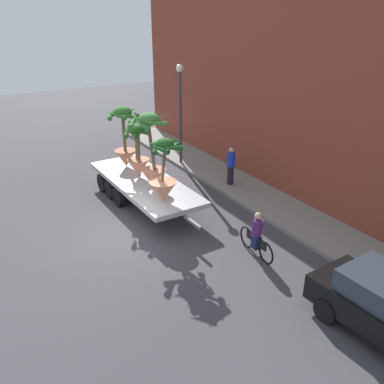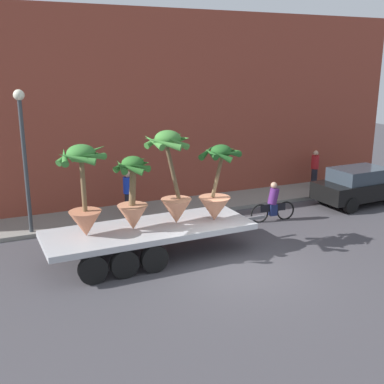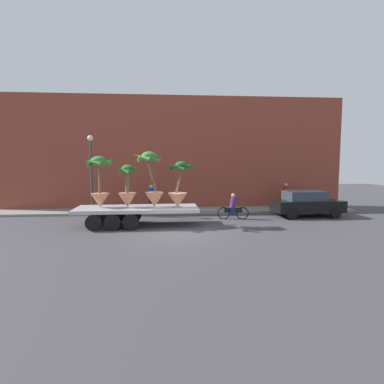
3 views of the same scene
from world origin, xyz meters
name	(u,v)px [view 3 (image 3 of 3)]	position (x,y,z in m)	size (l,w,h in m)	color
ground_plane	(179,233)	(0.00, 0.00, 0.00)	(60.00, 60.00, 0.00)	#423F44
sidewalk	(175,211)	(0.00, 6.10, 0.07)	(24.00, 2.20, 0.15)	gray
building_facade	(174,153)	(0.00, 7.80, 3.95)	(24.00, 1.20, 7.89)	brown
flatbed_trailer	(132,211)	(-2.38, 1.81, 0.77)	(7.35, 2.42, 0.98)	#B7BABF
potted_palm_rear	(152,181)	(-1.32, 1.83, 2.34)	(1.57, 1.57, 2.91)	tan
potted_palm_middle	(179,189)	(0.07, 1.62, 1.94)	(1.35, 1.39, 2.40)	tan
potted_palm_front	(100,183)	(-4.01, 1.84, 2.27)	(1.53, 1.60, 2.66)	#C17251
potted_palm_extra	(128,189)	(-2.59, 1.83, 1.95)	(1.15, 1.23, 2.22)	tan
cyclist	(233,208)	(3.31, 3.26, 0.67)	(1.84, 0.38, 1.54)	black
parked_car	(306,203)	(7.93, 3.63, 0.82)	(4.22, 1.96, 1.58)	black
pedestrian_near_gate	(286,195)	(7.73, 6.46, 1.04)	(0.36, 0.36, 1.71)	black
pedestrian_far_left	(151,197)	(-1.58, 5.78, 1.04)	(0.36, 0.36, 1.71)	black
street_lamp	(91,164)	(-5.23, 5.30, 3.23)	(0.36, 0.36, 4.83)	#383D42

